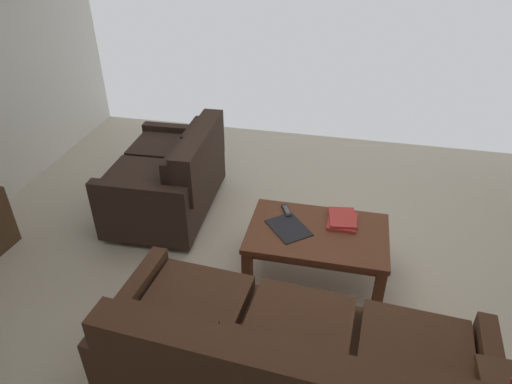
# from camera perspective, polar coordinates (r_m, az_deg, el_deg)

# --- Properties ---
(ground_plane) EXTENTS (5.97, 5.43, 0.01)m
(ground_plane) POSITION_cam_1_polar(r_m,az_deg,el_deg) (3.48, 5.27, -12.43)
(ground_plane) COLOR beige
(sofa_main) EXTENTS (2.11, 0.99, 0.79)m
(sofa_main) POSITION_cam_1_polar(r_m,az_deg,el_deg) (2.63, 4.29, -20.85)
(sofa_main) COLOR black
(sofa_main) RESTS_ON ground
(loveseat_near) EXTENTS (0.87, 1.25, 0.82)m
(loveseat_near) POSITION_cam_1_polar(r_m,az_deg,el_deg) (4.18, -10.54, 1.88)
(loveseat_near) COLOR black
(loveseat_near) RESTS_ON ground
(coffee_table) EXTENTS (1.01, 0.66, 0.42)m
(coffee_table) POSITION_cam_1_polar(r_m,az_deg,el_deg) (3.42, 7.61, -5.73)
(coffee_table) COLOR brown
(coffee_table) RESTS_ON ground
(book_stack) EXTENTS (0.23, 0.28, 0.04)m
(book_stack) POSITION_cam_1_polar(r_m,az_deg,el_deg) (3.49, 10.67, -3.40)
(book_stack) COLOR #C63833
(book_stack) RESTS_ON coffee_table
(tv_remote) EXTENTS (0.11, 0.16, 0.02)m
(tv_remote) POSITION_cam_1_polar(r_m,az_deg,el_deg) (3.55, 3.82, -2.32)
(tv_remote) COLOR black
(tv_remote) RESTS_ON coffee_table
(loose_magazine) EXTENTS (0.38, 0.40, 0.01)m
(loose_magazine) POSITION_cam_1_polar(r_m,az_deg,el_deg) (3.38, 4.07, -4.45)
(loose_magazine) COLOR black
(loose_magazine) RESTS_ON coffee_table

